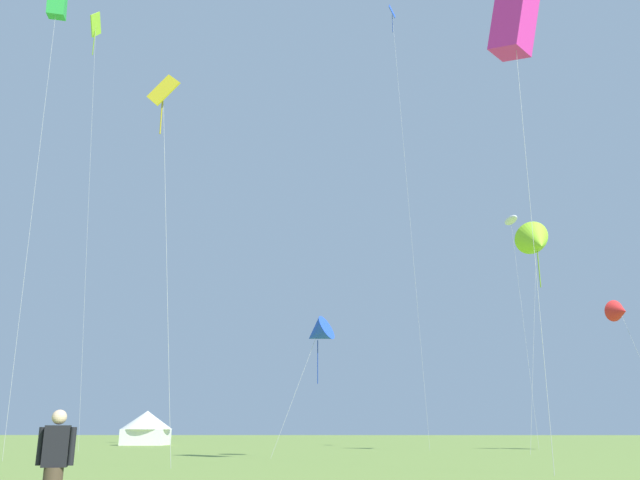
{
  "coord_description": "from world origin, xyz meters",
  "views": [
    {
      "loc": [
        1.04,
        -2.06,
        1.43
      ],
      "look_at": [
        0.0,
        32.0,
        11.33
      ],
      "focal_mm": 36.79,
      "sensor_mm": 36.0,
      "label": 1
    }
  ],
  "objects_px": {
    "kite_magenta_box": "(514,23)",
    "kite_blue_diamond": "(394,34)",
    "kite_blue_delta": "(318,333)",
    "kite_yellow_diamond": "(163,95)",
    "kite_red_delta": "(620,311)",
    "person_spectator": "(54,471)",
    "kite_white_parafoil": "(511,221)",
    "kite_lime_diamond": "(96,31)",
    "kite_lime_delta": "(536,242)",
    "kite_green_box": "(57,2)",
    "festival_tent_right": "(147,426)"
  },
  "relations": [
    {
      "from": "kite_blue_diamond",
      "to": "kite_lime_diamond",
      "type": "distance_m",
      "value": 25.94
    },
    {
      "from": "kite_lime_diamond",
      "to": "kite_yellow_diamond",
      "type": "bearing_deg",
      "value": -59.07
    },
    {
      "from": "kite_green_box",
      "to": "festival_tent_right",
      "type": "relative_size",
      "value": 5.51
    },
    {
      "from": "kite_lime_delta",
      "to": "person_spectator",
      "type": "bearing_deg",
      "value": -117.69
    },
    {
      "from": "kite_white_parafoil",
      "to": "kite_red_delta",
      "type": "bearing_deg",
      "value": -41.81
    },
    {
      "from": "kite_lime_diamond",
      "to": "kite_white_parafoil",
      "type": "bearing_deg",
      "value": 8.32
    },
    {
      "from": "kite_magenta_box",
      "to": "festival_tent_right",
      "type": "relative_size",
      "value": 4.01
    },
    {
      "from": "kite_blue_delta",
      "to": "person_spectator",
      "type": "height_order",
      "value": "kite_blue_delta"
    },
    {
      "from": "kite_white_parafoil",
      "to": "kite_blue_diamond",
      "type": "relative_size",
      "value": 0.49
    },
    {
      "from": "kite_green_box",
      "to": "kite_white_parafoil",
      "type": "bearing_deg",
      "value": 31.8
    },
    {
      "from": "kite_red_delta",
      "to": "person_spectator",
      "type": "height_order",
      "value": "kite_red_delta"
    },
    {
      "from": "kite_blue_diamond",
      "to": "festival_tent_right",
      "type": "xyz_separation_m",
      "value": [
        -24.2,
        15.42,
        -33.56
      ]
    },
    {
      "from": "kite_lime_diamond",
      "to": "kite_red_delta",
      "type": "bearing_deg",
      "value": -0.16
    },
    {
      "from": "kite_red_delta",
      "to": "festival_tent_right",
      "type": "bearing_deg",
      "value": 154.98
    },
    {
      "from": "kite_yellow_diamond",
      "to": "kite_lime_delta",
      "type": "height_order",
      "value": "kite_yellow_diamond"
    },
    {
      "from": "kite_lime_delta",
      "to": "kite_blue_diamond",
      "type": "distance_m",
      "value": 23.86
    },
    {
      "from": "kite_green_box",
      "to": "kite_lime_diamond",
      "type": "bearing_deg",
      "value": 104.17
    },
    {
      "from": "person_spectator",
      "to": "festival_tent_right",
      "type": "bearing_deg",
      "value": 104.78
    },
    {
      "from": "kite_red_delta",
      "to": "kite_blue_delta",
      "type": "distance_m",
      "value": 24.62
    },
    {
      "from": "kite_red_delta",
      "to": "kite_blue_delta",
      "type": "bearing_deg",
      "value": -152.89
    },
    {
      "from": "kite_blue_delta",
      "to": "person_spectator",
      "type": "xyz_separation_m",
      "value": [
        -3.01,
        -26.78,
        -5.83
      ]
    },
    {
      "from": "kite_yellow_diamond",
      "to": "kite_magenta_box",
      "type": "xyz_separation_m",
      "value": [
        15.93,
        -2.08,
        2.13
      ]
    },
    {
      "from": "kite_lime_diamond",
      "to": "kite_green_box",
      "type": "xyz_separation_m",
      "value": [
        3.65,
        -14.46,
        -7.77
      ]
    },
    {
      "from": "kite_white_parafoil",
      "to": "kite_blue_diamond",
      "type": "xyz_separation_m",
      "value": [
        -9.54,
        -2.19,
        16.87
      ]
    },
    {
      "from": "kite_green_box",
      "to": "kite_blue_delta",
      "type": "bearing_deg",
      "value": 11.48
    },
    {
      "from": "festival_tent_right",
      "to": "kite_blue_delta",
      "type": "bearing_deg",
      "value": -58.88
    },
    {
      "from": "kite_lime_diamond",
      "to": "kite_blue_delta",
      "type": "relative_size",
      "value": 4.74
    },
    {
      "from": "kite_lime_delta",
      "to": "kite_lime_diamond",
      "type": "height_order",
      "value": "kite_lime_diamond"
    },
    {
      "from": "kite_lime_delta",
      "to": "kite_green_box",
      "type": "height_order",
      "value": "kite_green_box"
    },
    {
      "from": "kite_magenta_box",
      "to": "kite_green_box",
      "type": "height_order",
      "value": "kite_green_box"
    },
    {
      "from": "kite_yellow_diamond",
      "to": "kite_red_delta",
      "type": "relative_size",
      "value": 1.66
    },
    {
      "from": "kite_blue_diamond",
      "to": "kite_red_delta",
      "type": "height_order",
      "value": "kite_blue_diamond"
    },
    {
      "from": "kite_magenta_box",
      "to": "festival_tent_right",
      "type": "bearing_deg",
      "value": 123.04
    },
    {
      "from": "kite_magenta_box",
      "to": "kite_blue_diamond",
      "type": "bearing_deg",
      "value": 95.95
    },
    {
      "from": "kite_blue_delta",
      "to": "festival_tent_right",
      "type": "bearing_deg",
      "value": 121.12
    },
    {
      "from": "kite_lime_delta",
      "to": "kite_blue_delta",
      "type": "distance_m",
      "value": 18.6
    },
    {
      "from": "kite_white_parafoil",
      "to": "kite_red_delta",
      "type": "xyz_separation_m",
      "value": [
        5.9,
        -5.27,
        -8.71
      ]
    },
    {
      "from": "kite_yellow_diamond",
      "to": "kite_blue_diamond",
      "type": "distance_m",
      "value": 33.19
    },
    {
      "from": "kite_white_parafoil",
      "to": "kite_lime_delta",
      "type": "height_order",
      "value": "kite_white_parafoil"
    },
    {
      "from": "kite_yellow_diamond",
      "to": "kite_lime_diamond",
      "type": "relative_size",
      "value": 0.49
    },
    {
      "from": "kite_white_parafoil",
      "to": "kite_lime_diamond",
      "type": "height_order",
      "value": "kite_lime_diamond"
    },
    {
      "from": "kite_blue_diamond",
      "to": "kite_red_delta",
      "type": "relative_size",
      "value": 3.6
    },
    {
      "from": "kite_blue_diamond",
      "to": "person_spectator",
      "type": "distance_m",
      "value": 54.39
    },
    {
      "from": "kite_lime_diamond",
      "to": "person_spectator",
      "type": "distance_m",
      "value": 53.23
    },
    {
      "from": "kite_lime_delta",
      "to": "kite_blue_diamond",
      "type": "relative_size",
      "value": 0.41
    },
    {
      "from": "kite_yellow_diamond",
      "to": "kite_red_delta",
      "type": "distance_m",
      "value": 36.03
    },
    {
      "from": "kite_blue_delta",
      "to": "festival_tent_right",
      "type": "relative_size",
      "value": 1.52
    },
    {
      "from": "kite_magenta_box",
      "to": "kite_blue_delta",
      "type": "bearing_deg",
      "value": 127.54
    },
    {
      "from": "kite_yellow_diamond",
      "to": "kite_lime_diamond",
      "type": "bearing_deg",
      "value": 120.93
    },
    {
      "from": "kite_lime_delta",
      "to": "person_spectator",
      "type": "height_order",
      "value": "kite_lime_delta"
    }
  ]
}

